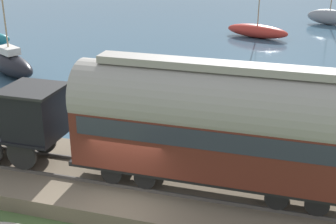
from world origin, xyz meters
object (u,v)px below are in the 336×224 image
(sailboat_gray, at_px, (329,17))
(sailboat_black, at_px, (10,63))
(passenger_coach, at_px, (215,122))
(steam_locomotive, at_px, (7,117))
(rowboat_mid_harbor, at_px, (297,150))
(rowboat_off_pier, at_px, (186,128))
(sailboat_red, at_px, (257,31))
(rowboat_far_out, at_px, (76,88))

(sailboat_gray, bearing_deg, sailboat_black, 154.07)
(passenger_coach, height_order, sailboat_black, sailboat_black)
(steam_locomotive, height_order, passenger_coach, passenger_coach)
(rowboat_mid_harbor, height_order, rowboat_off_pier, rowboat_off_pier)
(passenger_coach, bearing_deg, steam_locomotive, 90.00)
(steam_locomotive, relative_size, sailboat_red, 0.86)
(rowboat_mid_harbor, bearing_deg, sailboat_red, 65.83)
(steam_locomotive, height_order, rowboat_mid_harbor, steam_locomotive)
(sailboat_gray, bearing_deg, rowboat_far_out, 164.45)
(sailboat_red, bearing_deg, passenger_coach, -159.90)
(passenger_coach, distance_m, sailboat_red, 27.31)
(steam_locomotive, distance_m, sailboat_black, 13.77)
(rowboat_far_out, relative_size, rowboat_off_pier, 0.91)
(sailboat_red, bearing_deg, rowboat_far_out, 170.90)
(rowboat_mid_harbor, bearing_deg, rowboat_off_pier, 136.53)
(sailboat_gray, xyz_separation_m, rowboat_off_pier, (-29.40, 6.93, -0.54))
(rowboat_mid_harbor, bearing_deg, rowboat_far_out, 125.02)
(sailboat_gray, distance_m, rowboat_far_out, 29.42)
(passenger_coach, bearing_deg, rowboat_far_out, 46.56)
(steam_locomotive, relative_size, rowboat_far_out, 2.27)
(passenger_coach, bearing_deg, sailboat_red, 3.40)
(rowboat_mid_harbor, xyz_separation_m, rowboat_off_pier, (0.75, 5.09, 0.06))
(sailboat_black, bearing_deg, sailboat_red, -11.10)
(rowboat_mid_harbor, bearing_deg, passenger_coach, -153.44)
(steam_locomotive, relative_size, rowboat_off_pier, 2.07)
(sailboat_black, relative_size, rowboat_mid_harbor, 4.37)
(sailboat_black, bearing_deg, rowboat_off_pier, -82.62)
(sailboat_black, bearing_deg, rowboat_far_out, -76.95)
(passenger_coach, xyz_separation_m, rowboat_mid_harbor, (4.95, -2.67, -2.94))
(sailboat_red, height_order, rowboat_mid_harbor, sailboat_red)
(rowboat_mid_harbor, relative_size, rowboat_far_out, 0.81)
(sailboat_black, xyz_separation_m, sailboat_red, (15.87, -13.99, -0.21))
(steam_locomotive, xyz_separation_m, sailboat_gray, (35.10, -12.38, -1.61))
(passenger_coach, distance_m, rowboat_mid_harbor, 6.35)
(sailboat_gray, relative_size, rowboat_off_pier, 2.35)
(passenger_coach, bearing_deg, rowboat_mid_harbor, -28.34)
(passenger_coach, xyz_separation_m, rowboat_far_out, (9.57, 10.11, -2.92))
(passenger_coach, xyz_separation_m, rowboat_off_pier, (5.70, 2.42, -2.88))
(rowboat_far_out, xyz_separation_m, rowboat_off_pier, (-3.87, -7.69, 0.05))
(sailboat_black, distance_m, sailboat_red, 21.16)
(rowboat_far_out, bearing_deg, sailboat_gray, -58.37)
(steam_locomotive, bearing_deg, rowboat_far_out, 13.16)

